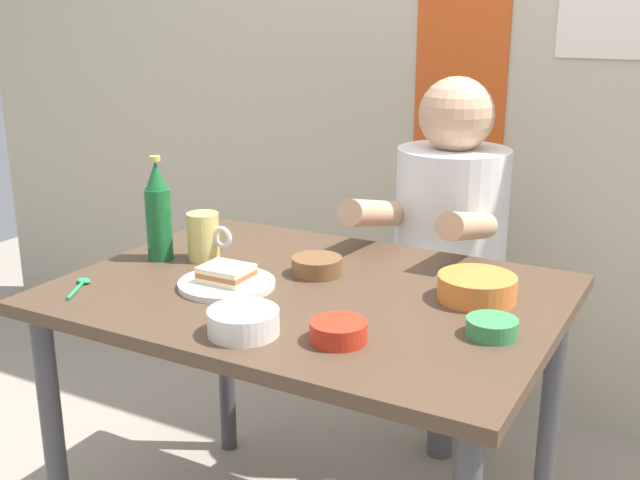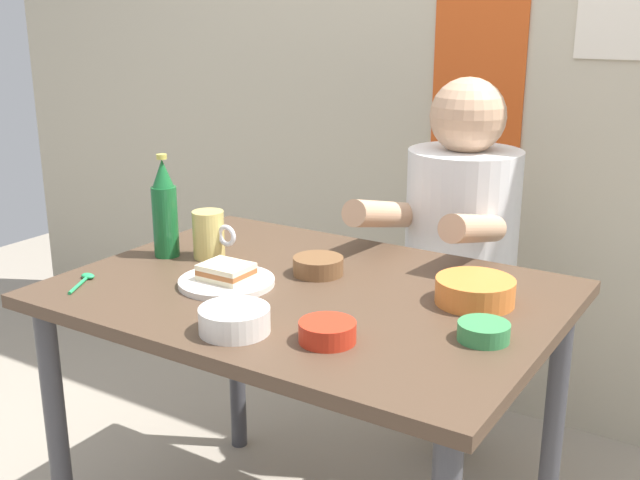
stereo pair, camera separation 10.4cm
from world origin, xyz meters
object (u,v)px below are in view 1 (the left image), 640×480
beer_bottle (158,213)px  condiment_bowl_brown (317,265)px  person_seated (450,220)px  dining_table (310,326)px  plate_orange (227,284)px  sandwich (226,273)px  beer_mug (204,236)px  stool (444,352)px

beer_bottle → condiment_bowl_brown: (0.40, 0.08, -0.10)m
person_seated → condiment_bowl_brown: 0.55m
dining_table → beer_bottle: size_ratio=4.20×
plate_orange → beer_bottle: beer_bottle is taller
sandwich → person_seated: bearing=68.2°
person_seated → beer_bottle: bearing=-131.7°
person_seated → condiment_bowl_brown: bearing=-105.2°
plate_orange → beer_mug: beer_mug is taller
beer_bottle → sandwich: bearing=-18.6°
sandwich → beer_mug: size_ratio=0.87×
beer_mug → beer_bottle: size_ratio=0.48×
stool → plate_orange: plate_orange is taller
stool → beer_bottle: beer_bottle is taller
dining_table → condiment_bowl_brown: condiment_bowl_brown is taller
person_seated → beer_bottle: person_seated is taller
beer_mug → dining_table: bearing=-9.1°
person_seated → plate_orange: 0.76m
plate_orange → condiment_bowl_brown: 0.22m
dining_table → sandwich: bearing=-153.6°
person_seated → condiment_bowl_brown: (-0.14, -0.53, -0.00)m
plate_orange → beer_mug: bearing=140.1°
dining_table → plate_orange: 0.21m
sandwich → condiment_bowl_brown: size_ratio=0.92×
stool → beer_bottle: (-0.55, -0.62, 0.51)m
sandwich → condiment_bowl_brown: bearing=51.7°
dining_table → beer_mug: size_ratio=8.73×
stool → person_seated: person_seated is taller
beer_mug → beer_bottle: beer_bottle is taller
person_seated → sandwich: 0.76m
stool → person_seated: bearing=-90.0°
stool → beer_bottle: 0.97m
sandwich → beer_bottle: bearing=161.4°
stool → plate_orange: bearing=-111.5°
stool → plate_orange: (-0.28, -0.71, 0.40)m
sandwich → condiment_bowl_brown: sandwich is taller
condiment_bowl_brown → person_seated: bearing=74.8°
person_seated → condiment_bowl_brown: size_ratio=6.00×
person_seated → plate_orange: bearing=-111.8°
person_seated → beer_mug: bearing=-128.1°
stool → condiment_bowl_brown: bearing=-104.9°
beer_bottle → condiment_bowl_brown: bearing=11.9°
stool → dining_table: bearing=-100.1°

